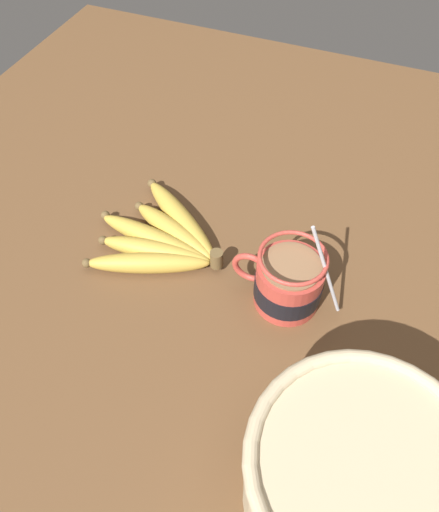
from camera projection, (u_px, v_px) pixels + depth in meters
The scene contains 4 objects.
table at pixel (242, 280), 78.34cm from camera, with size 138.59×138.59×3.75cm.
coffee_mug at pixel (288, 282), 70.47cm from camera, with size 16.37×9.75×16.69cm.
banana_bunch at pixel (164, 239), 79.01cm from camera, with size 22.55×22.38×4.09cm.
woven_basket at pixel (356, 481), 50.96cm from camera, with size 23.93×23.93×13.80cm.
Camera 1 is at (-13.86, 44.33, 65.16)cm, focal length 35.00 mm.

